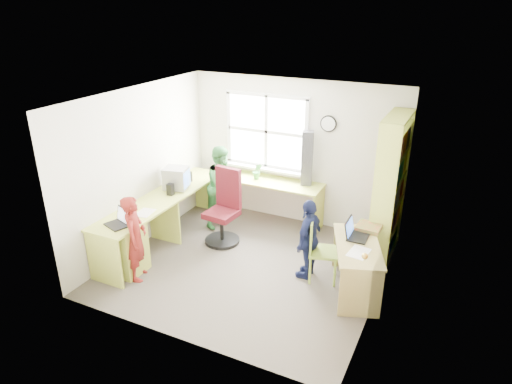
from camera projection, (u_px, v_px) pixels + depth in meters
room at (252, 185)px, 6.12m from camera, size 3.64×3.44×2.44m
l_desk at (159, 227)px, 6.62m from camera, size 2.38×2.95×0.75m
right_desk at (357, 257)px, 5.79m from camera, size 0.90×1.28×0.67m
bookshelf at (390, 192)px, 6.45m from camera, size 0.30×1.02×2.10m
swivel_chair at (224, 211)px, 7.03m from camera, size 0.59×0.59×1.17m
wooden_chair at (319, 247)px, 6.05m from camera, size 0.46×0.46×0.87m
crt_monitor at (176, 178)px, 7.14m from camera, size 0.42×0.40×0.35m
laptop_left at (120, 221)px, 6.04m from camera, size 0.38×0.35×0.21m
laptop_right at (355, 233)px, 5.89m from camera, size 0.29×0.34×0.23m
speaker_a at (170, 189)px, 6.95m from camera, size 0.10×0.10×0.18m
speaker_b at (189, 177)px, 7.46m from camera, size 0.09×0.09×0.17m
cd_tower at (307, 158)px, 7.21m from camera, size 0.21×0.20×0.88m
game_box at (369, 227)px, 6.09m from camera, size 0.33×0.33×0.06m
paper_a at (145, 213)px, 6.39m from camera, size 0.25×0.32×0.00m
paper_b at (359, 252)px, 5.54m from camera, size 0.26×0.34×0.00m
potted_plant at (257, 171)px, 7.54m from camera, size 0.19×0.17×0.28m
person_red at (135, 238)px, 6.03m from camera, size 0.45×0.52×1.20m
person_green at (223, 187)px, 7.46m from camera, size 0.65×0.76×1.37m
person_navy at (309, 239)px, 6.08m from camera, size 0.32×0.68×1.13m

